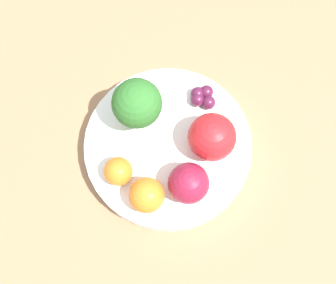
{
  "coord_description": "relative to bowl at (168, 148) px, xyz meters",
  "views": [
    {
      "loc": [
        0.13,
        0.12,
        0.62
      ],
      "look_at": [
        0.0,
        0.0,
        0.06
      ],
      "focal_mm": 50.0,
      "sensor_mm": 36.0,
      "label": 1
    }
  ],
  "objects": [
    {
      "name": "grape_cluster",
      "position": [
        -0.08,
        -0.01,
        0.02
      ],
      "size": [
        0.03,
        0.03,
        0.02
      ],
      "color": "#511938",
      "rests_on": "bowl"
    },
    {
      "name": "broccoli",
      "position": [
        0.0,
        -0.05,
        0.06
      ],
      "size": [
        0.06,
        0.06,
        0.08
      ],
      "color": "#8CB76B",
      "rests_on": "bowl"
    },
    {
      "name": "orange_front",
      "position": [
        0.07,
        -0.02,
        0.03
      ],
      "size": [
        0.04,
        0.04,
        0.04
      ],
      "color": "orange",
      "rests_on": "bowl"
    },
    {
      "name": "orange_back",
      "position": [
        0.07,
        0.03,
        0.04
      ],
      "size": [
        0.04,
        0.04,
        0.04
      ],
      "color": "orange",
      "rests_on": "bowl"
    },
    {
      "name": "ground_plane",
      "position": [
        0.0,
        0.0,
        -0.03
      ],
      "size": [
        6.0,
        6.0,
        0.0
      ],
      "primitive_type": "plane",
      "color": "gray"
    },
    {
      "name": "bowl",
      "position": [
        0.0,
        0.0,
        0.0
      ],
      "size": [
        0.22,
        0.22,
        0.03
      ],
      "color": "white",
      "rests_on": "table_surface"
    },
    {
      "name": "table_surface",
      "position": [
        0.0,
        0.0,
        -0.02
      ],
      "size": [
        1.2,
        1.2,
        0.02
      ],
      "color": "#936D4C",
      "rests_on": "ground_plane"
    },
    {
      "name": "apple_red",
      "position": [
        0.02,
        0.06,
        0.04
      ],
      "size": [
        0.05,
        0.05,
        0.05
      ],
      "color": "maroon",
      "rests_on": "bowl"
    },
    {
      "name": "apple_green",
      "position": [
        -0.04,
        0.04,
        0.04
      ],
      "size": [
        0.06,
        0.06,
        0.06
      ],
      "color": "red",
      "rests_on": "bowl"
    }
  ]
}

